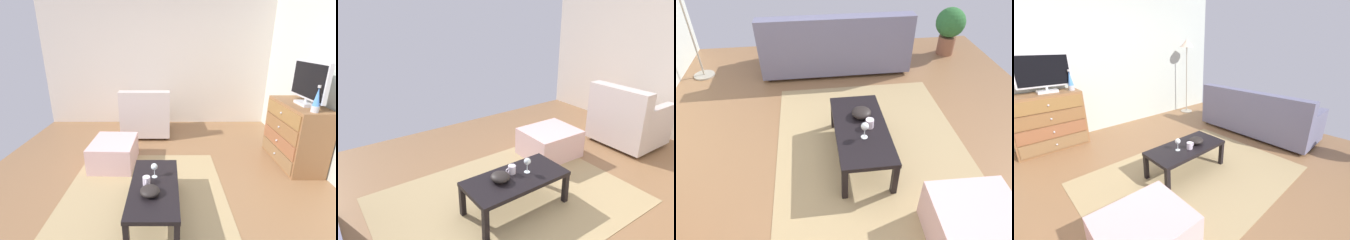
% 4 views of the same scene
% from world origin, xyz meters
% --- Properties ---
extents(ground_plane, '(5.99, 4.91, 0.05)m').
position_xyz_m(ground_plane, '(0.00, 0.00, -0.03)').
color(ground_plane, olive).
extents(area_rug, '(2.60, 1.90, 0.01)m').
position_xyz_m(area_rug, '(0.20, -0.20, 0.00)').
color(area_rug, tan).
rests_on(area_rug, ground_plane).
extents(coffee_table, '(1.02, 0.48, 0.36)m').
position_xyz_m(coffee_table, '(0.22, -0.06, 0.32)').
color(coffee_table, black).
rests_on(coffee_table, ground_plane).
extents(wine_glass, '(0.07, 0.07, 0.16)m').
position_xyz_m(wine_glass, '(0.07, -0.07, 0.48)').
color(wine_glass, silver).
rests_on(wine_glass, coffee_table).
extents(mug, '(0.11, 0.08, 0.08)m').
position_xyz_m(mug, '(0.21, -0.14, 0.40)').
color(mug, silver).
rests_on(mug, coffee_table).
extents(bowl_decorative, '(0.19, 0.19, 0.08)m').
position_xyz_m(bowl_decorative, '(0.38, -0.09, 0.40)').
color(bowl_decorative, black).
rests_on(bowl_decorative, coffee_table).
extents(armchair, '(0.80, 0.88, 0.89)m').
position_xyz_m(armchair, '(-1.99, -0.33, 0.36)').
color(armchair, '#332319').
rests_on(armchair, ground_plane).
extents(ottoman, '(0.72, 0.62, 0.37)m').
position_xyz_m(ottoman, '(-0.84, -0.70, 0.18)').
color(ottoman, beige).
rests_on(ottoman, ground_plane).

